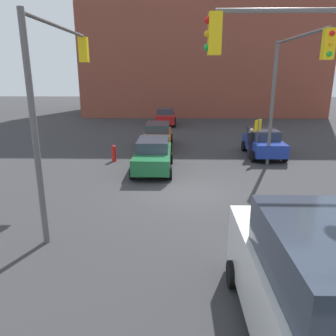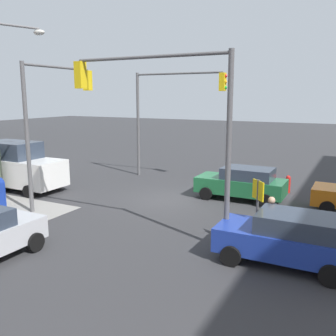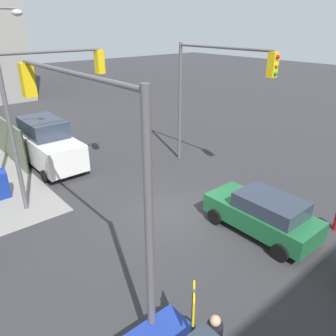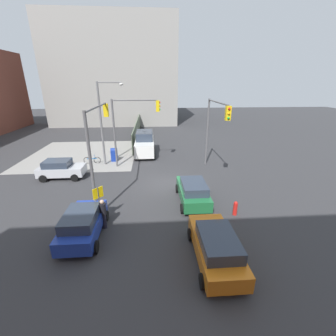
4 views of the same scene
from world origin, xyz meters
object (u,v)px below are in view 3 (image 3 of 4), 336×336
object	(u,v)px
traffic_signal_ne_corner	(49,99)
mailbox_blue	(0,183)
traffic_signal_nw_corner	(87,148)
traffic_signal_se_corner	(211,84)
coupe_green	(263,213)
van_white_delivery	(48,144)

from	to	relation	value
traffic_signal_ne_corner	mailbox_blue	xyz separation A→B (m)	(1.70, 2.19, -3.81)
traffic_signal_nw_corner	traffic_signal_se_corner	xyz separation A→B (m)	(4.28, -9.00, -0.02)
coupe_green	van_white_delivery	size ratio (longest dim) A/B	0.80
traffic_signal_se_corner	van_white_delivery	distance (m)	9.49
traffic_signal_se_corner	van_white_delivery	bearing A→B (deg)	45.29
traffic_signal_ne_corner	traffic_signal_se_corner	bearing A→B (deg)	-107.39
coupe_green	van_white_delivery	world-z (taller)	van_white_delivery
mailbox_blue	coupe_green	bearing A→B (deg)	-144.12
traffic_signal_se_corner	traffic_signal_ne_corner	world-z (taller)	same
traffic_signal_se_corner	traffic_signal_ne_corner	bearing A→B (deg)	72.61
traffic_signal_ne_corner	coupe_green	world-z (taller)	traffic_signal_ne_corner
traffic_signal_nw_corner	van_white_delivery	distance (m)	11.37
traffic_signal_se_corner	van_white_delivery	world-z (taller)	traffic_signal_se_corner
traffic_signal_se_corner	van_white_delivery	size ratio (longest dim) A/B	1.20
traffic_signal_se_corner	coupe_green	world-z (taller)	traffic_signal_se_corner
van_white_delivery	mailbox_blue	bearing A→B (deg)	125.07
traffic_signal_ne_corner	van_white_delivery	xyz separation A→B (m)	(3.95, -1.01, -3.29)
traffic_signal_nw_corner	van_white_delivery	world-z (taller)	traffic_signal_nw_corner
mailbox_blue	van_white_delivery	size ratio (longest dim) A/B	0.26
traffic_signal_ne_corner	van_white_delivery	distance (m)	5.24
traffic_signal_nw_corner	coupe_green	world-z (taller)	traffic_signal_nw_corner
traffic_signal_nw_corner	traffic_signal_ne_corner	distance (m)	6.78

